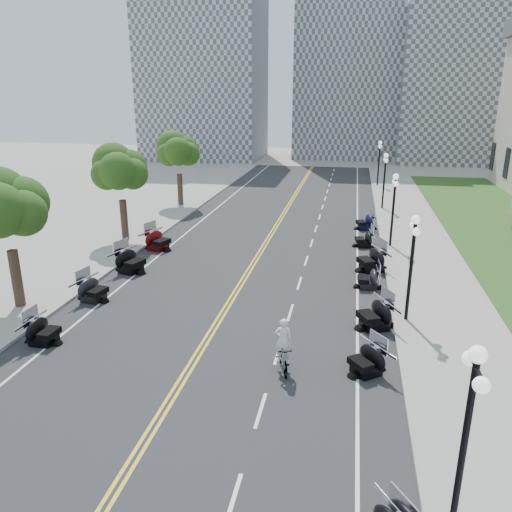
# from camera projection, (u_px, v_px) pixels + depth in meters

# --- Properties ---
(ground) EXTENTS (160.00, 160.00, 0.00)m
(ground) POSITION_uv_depth(u_px,v_px,m) (203.00, 345.00, 21.07)
(ground) COLOR gray
(road) EXTENTS (16.00, 90.00, 0.01)m
(road) POSITION_uv_depth(u_px,v_px,m) (251.00, 268.00, 30.40)
(road) COLOR #333335
(road) RESTS_ON ground
(centerline_yellow_a) EXTENTS (0.12, 90.00, 0.00)m
(centerline_yellow_a) POSITION_uv_depth(u_px,v_px,m) (249.00, 268.00, 30.42)
(centerline_yellow_a) COLOR yellow
(centerline_yellow_a) RESTS_ON road
(centerline_yellow_b) EXTENTS (0.12, 90.00, 0.00)m
(centerline_yellow_b) POSITION_uv_depth(u_px,v_px,m) (253.00, 268.00, 30.37)
(centerline_yellow_b) COLOR yellow
(centerline_yellow_b) RESTS_ON road
(edge_line_north) EXTENTS (0.12, 90.00, 0.00)m
(edge_line_north) POSITION_uv_depth(u_px,v_px,m) (357.00, 275.00, 29.24)
(edge_line_north) COLOR white
(edge_line_north) RESTS_ON road
(edge_line_south) EXTENTS (0.12, 90.00, 0.00)m
(edge_line_south) POSITION_uv_depth(u_px,v_px,m) (152.00, 261.00, 31.55)
(edge_line_south) COLOR white
(edge_line_south) RESTS_ON road
(lane_dash_4) EXTENTS (0.12, 2.00, 0.00)m
(lane_dash_4) POSITION_uv_depth(u_px,v_px,m) (233.00, 501.00, 13.02)
(lane_dash_4) COLOR white
(lane_dash_4) RESTS_ON road
(lane_dash_5) EXTENTS (0.12, 2.00, 0.00)m
(lane_dash_5) POSITION_uv_depth(u_px,v_px,m) (261.00, 410.00, 16.76)
(lane_dash_5) COLOR white
(lane_dash_5) RESTS_ON road
(lane_dash_6) EXTENTS (0.12, 2.00, 0.00)m
(lane_dash_6) POSITION_uv_depth(u_px,v_px,m) (278.00, 352.00, 20.49)
(lane_dash_6) COLOR white
(lane_dash_6) RESTS_ON road
(lane_dash_7) EXTENTS (0.12, 2.00, 0.00)m
(lane_dash_7) POSITION_uv_depth(u_px,v_px,m) (290.00, 312.00, 24.22)
(lane_dash_7) COLOR white
(lane_dash_7) RESTS_ON road
(lane_dash_8) EXTENTS (0.12, 2.00, 0.00)m
(lane_dash_8) POSITION_uv_depth(u_px,v_px,m) (299.00, 283.00, 27.95)
(lane_dash_8) COLOR white
(lane_dash_8) RESTS_ON road
(lane_dash_9) EXTENTS (0.12, 2.00, 0.00)m
(lane_dash_9) POSITION_uv_depth(u_px,v_px,m) (306.00, 261.00, 31.68)
(lane_dash_9) COLOR white
(lane_dash_9) RESTS_ON road
(lane_dash_10) EXTENTS (0.12, 2.00, 0.00)m
(lane_dash_10) POSITION_uv_depth(u_px,v_px,m) (312.00, 243.00, 35.42)
(lane_dash_10) COLOR white
(lane_dash_10) RESTS_ON road
(lane_dash_11) EXTENTS (0.12, 2.00, 0.00)m
(lane_dash_11) POSITION_uv_depth(u_px,v_px,m) (316.00, 229.00, 39.15)
(lane_dash_11) COLOR white
(lane_dash_11) RESTS_ON road
(lane_dash_12) EXTENTS (0.12, 2.00, 0.00)m
(lane_dash_12) POSITION_uv_depth(u_px,v_px,m) (320.00, 217.00, 42.88)
(lane_dash_12) COLOR white
(lane_dash_12) RESTS_ON road
(lane_dash_13) EXTENTS (0.12, 2.00, 0.00)m
(lane_dash_13) POSITION_uv_depth(u_px,v_px,m) (323.00, 207.00, 46.61)
(lane_dash_13) COLOR white
(lane_dash_13) RESTS_ON road
(lane_dash_14) EXTENTS (0.12, 2.00, 0.00)m
(lane_dash_14) POSITION_uv_depth(u_px,v_px,m) (325.00, 198.00, 50.34)
(lane_dash_14) COLOR white
(lane_dash_14) RESTS_ON road
(lane_dash_15) EXTENTS (0.12, 2.00, 0.00)m
(lane_dash_15) POSITION_uv_depth(u_px,v_px,m) (327.00, 191.00, 54.08)
(lane_dash_15) COLOR white
(lane_dash_15) RESTS_ON road
(lane_dash_16) EXTENTS (0.12, 2.00, 0.00)m
(lane_dash_16) POSITION_uv_depth(u_px,v_px,m) (329.00, 185.00, 57.81)
(lane_dash_16) COLOR white
(lane_dash_16) RESTS_ON road
(lane_dash_17) EXTENTS (0.12, 2.00, 0.00)m
(lane_dash_17) POSITION_uv_depth(u_px,v_px,m) (331.00, 179.00, 61.54)
(lane_dash_17) COLOR white
(lane_dash_17) RESTS_ON road
(lane_dash_18) EXTENTS (0.12, 2.00, 0.00)m
(lane_dash_18) POSITION_uv_depth(u_px,v_px,m) (333.00, 174.00, 65.27)
(lane_dash_18) COLOR white
(lane_dash_18) RESTS_ON road
(lane_dash_19) EXTENTS (0.12, 2.00, 0.00)m
(lane_dash_19) POSITION_uv_depth(u_px,v_px,m) (334.00, 170.00, 69.00)
(lane_dash_19) COLOR white
(lane_dash_19) RESTS_ON road
(sidewalk_north) EXTENTS (5.00, 90.00, 0.15)m
(sidewalk_north) POSITION_uv_depth(u_px,v_px,m) (430.00, 278.00, 28.48)
(sidewalk_north) COLOR #9E9991
(sidewalk_north) RESTS_ON ground
(sidewalk_south) EXTENTS (5.00, 90.00, 0.15)m
(sidewalk_south) POSITION_uv_depth(u_px,v_px,m) (92.00, 257.00, 32.27)
(sidewalk_south) COLOR #9E9991
(sidewalk_south) RESTS_ON ground
(distant_block_a) EXTENTS (18.00, 14.00, 26.00)m
(distant_block_a) POSITION_uv_depth(u_px,v_px,m) (204.00, 74.00, 78.12)
(distant_block_a) COLOR gray
(distant_block_a) RESTS_ON ground
(distant_block_b) EXTENTS (16.00, 12.00, 30.00)m
(distant_block_b) POSITION_uv_depth(u_px,v_px,m) (348.00, 61.00, 79.12)
(distant_block_b) COLOR gray
(distant_block_b) RESTS_ON ground
(distant_block_c) EXTENTS (20.00, 14.00, 22.00)m
(distant_block_c) POSITION_uv_depth(u_px,v_px,m) (468.00, 87.00, 74.32)
(distant_block_c) COLOR gray
(distant_block_c) RESTS_ON ground
(street_lamp_1) EXTENTS (0.50, 1.20, 4.90)m
(street_lamp_1) POSITION_uv_depth(u_px,v_px,m) (464.00, 445.00, 11.24)
(street_lamp_1) COLOR black
(street_lamp_1) RESTS_ON sidewalk_north
(street_lamp_2) EXTENTS (0.50, 1.20, 4.90)m
(street_lamp_2) POSITION_uv_depth(u_px,v_px,m) (411.00, 269.00, 22.44)
(street_lamp_2) COLOR black
(street_lamp_2) RESTS_ON sidewalk_north
(street_lamp_3) EXTENTS (0.50, 1.20, 4.90)m
(street_lamp_3) POSITION_uv_depth(u_px,v_px,m) (393.00, 211.00, 33.63)
(street_lamp_3) COLOR black
(street_lamp_3) RESTS_ON sidewalk_north
(street_lamp_4) EXTENTS (0.50, 1.20, 4.90)m
(street_lamp_4) POSITION_uv_depth(u_px,v_px,m) (384.00, 181.00, 44.83)
(street_lamp_4) COLOR black
(street_lamp_4) RESTS_ON sidewalk_north
(street_lamp_5) EXTENTS (0.50, 1.20, 4.90)m
(street_lamp_5) POSITION_uv_depth(u_px,v_px,m) (379.00, 164.00, 56.03)
(street_lamp_5) COLOR black
(street_lamp_5) RESTS_ON sidewalk_north
(tree_2) EXTENTS (4.80, 4.80, 9.20)m
(tree_2) POSITION_uv_depth(u_px,v_px,m) (6.00, 215.00, 23.26)
(tree_2) COLOR #235619
(tree_2) RESTS_ON sidewalk_south
(tree_3) EXTENTS (4.80, 4.80, 9.20)m
(tree_3) POSITION_uv_depth(u_px,v_px,m) (120.00, 175.00, 34.46)
(tree_3) COLOR #235619
(tree_3) RESTS_ON sidewalk_south
(tree_4) EXTENTS (4.80, 4.80, 9.20)m
(tree_4) POSITION_uv_depth(u_px,v_px,m) (179.00, 155.00, 45.65)
(tree_4) COLOR #235619
(tree_4) RESTS_ON sidewalk_south
(motorcycle_n_5) EXTENTS (2.50, 2.50, 1.25)m
(motorcycle_n_5) POSITION_uv_depth(u_px,v_px,m) (367.00, 359.00, 18.78)
(motorcycle_n_5) COLOR black
(motorcycle_n_5) RESTS_ON road
(motorcycle_n_6) EXTENTS (2.81, 2.81, 1.46)m
(motorcycle_n_6) POSITION_uv_depth(u_px,v_px,m) (375.00, 313.00, 22.41)
(motorcycle_n_6) COLOR black
(motorcycle_n_6) RESTS_ON road
(motorcycle_n_7) EXTENTS (1.91, 1.91, 1.25)m
(motorcycle_n_7) POSITION_uv_depth(u_px,v_px,m) (369.00, 277.00, 27.06)
(motorcycle_n_7) COLOR black
(motorcycle_n_7) RESTS_ON road
(motorcycle_n_8) EXTENTS (2.95, 2.95, 1.56)m
(motorcycle_n_8) POSITION_uv_depth(u_px,v_px,m) (372.00, 259.00, 29.64)
(motorcycle_n_8) COLOR black
(motorcycle_n_8) RESTS_ON road
(motorcycle_n_9) EXTENTS (2.05, 2.05, 1.26)m
(motorcycle_n_9) POSITION_uv_depth(u_px,v_px,m) (364.00, 238.00, 34.37)
(motorcycle_n_9) COLOR black
(motorcycle_n_9) RESTS_ON road
(motorcycle_n_10) EXTENTS (2.40, 2.40, 1.36)m
(motorcycle_n_10) POSITION_uv_depth(u_px,v_px,m) (365.00, 221.00, 38.76)
(motorcycle_n_10) COLOR black
(motorcycle_n_10) RESTS_ON road
(motorcycle_s_5) EXTENTS (1.88, 1.88, 1.27)m
(motorcycle_s_5) POSITION_uv_depth(u_px,v_px,m) (43.00, 330.00, 21.07)
(motorcycle_s_5) COLOR black
(motorcycle_s_5) RESTS_ON road
(motorcycle_s_6) EXTENTS (2.26, 2.26, 1.35)m
(motorcycle_s_6) POSITION_uv_depth(u_px,v_px,m) (93.00, 288.00, 25.42)
(motorcycle_s_6) COLOR black
(motorcycle_s_6) RESTS_ON road
(motorcycle_s_7) EXTENTS (2.78, 2.78, 1.55)m
(motorcycle_s_7) POSITION_uv_depth(u_px,v_px,m) (130.00, 260.00, 29.45)
(motorcycle_s_7) COLOR black
(motorcycle_s_7) RESTS_ON road
(motorcycle_s_8) EXTENTS (2.73, 2.73, 1.52)m
(motorcycle_s_8) POSITION_uv_depth(u_px,v_px,m) (158.00, 239.00, 33.67)
(motorcycle_s_8) COLOR #590A0C
(motorcycle_s_8) RESTS_ON road
(bicycle) EXTENTS (1.06, 1.92, 1.11)m
(bicycle) POSITION_uv_depth(u_px,v_px,m) (283.00, 358.00, 19.00)
(bicycle) COLOR #A51414
(bicycle) RESTS_ON road
(cyclist_rider) EXTENTS (0.67, 0.44, 1.84)m
(cyclist_rider) POSITION_uv_depth(u_px,v_px,m) (284.00, 322.00, 18.54)
(cyclist_rider) COLOR silver
(cyclist_rider) RESTS_ON bicycle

